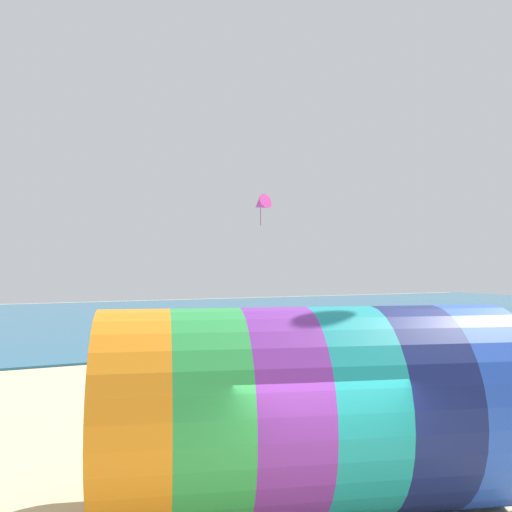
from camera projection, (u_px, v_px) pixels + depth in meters
The scene contains 3 objects.
sea at pixel (51, 321), 42.09m from camera, with size 120.00×40.00×0.10m, color #236084.
giant_inflatable_tube at pixel (308, 409), 9.62m from camera, with size 7.55×5.15×3.46m.
kite_magenta_delta at pixel (261, 204), 26.81m from camera, with size 0.99×1.13×1.48m.
Camera 1 is at (-4.33, -6.70, 4.16)m, focal length 40.00 mm.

